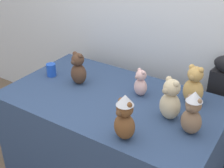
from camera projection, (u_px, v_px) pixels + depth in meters
wall_back at (158, 10)px, 2.61m from camera, size 7.00×0.08×2.60m
display_table at (112, 139)px, 2.51m from camera, size 1.65×0.96×0.79m
instrument_case at (222, 115)px, 2.56m from camera, size 0.29×0.15×1.07m
teddy_bear_mocha at (192, 113)px, 1.88m from camera, size 0.16×0.15×0.30m
teddy_bear_cocoa at (78, 69)px, 2.47m from camera, size 0.16×0.14×0.27m
teddy_bear_sand at (170, 100)px, 2.03m from camera, size 0.20×0.19×0.30m
teddy_bear_chestnut at (125, 118)px, 1.83m from camera, size 0.17×0.15×0.31m
teddy_bear_blush at (141, 83)px, 2.31m from camera, size 0.14×0.14×0.22m
teddy_bear_honey at (194, 86)px, 2.20m from camera, size 0.17×0.15×0.30m
party_cup_blue at (51, 70)px, 2.62m from camera, size 0.08×0.08×0.11m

